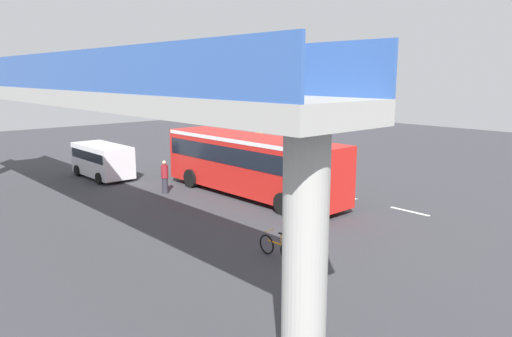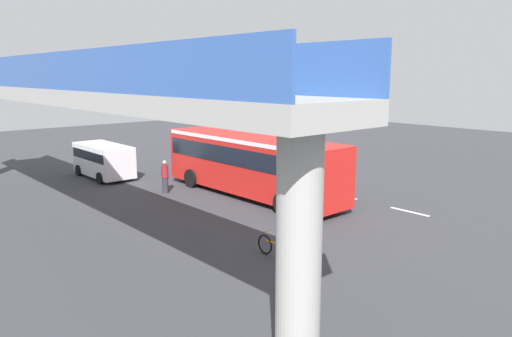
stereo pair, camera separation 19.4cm
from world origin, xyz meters
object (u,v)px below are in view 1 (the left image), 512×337
at_px(city_bus, 251,160).
at_px(traffic_sign, 259,142).
at_px(bicycle_orange, 277,248).
at_px(pedestrian, 165,177).
at_px(parked_van, 102,159).

distance_m(city_bus, traffic_sign, 6.97).
bearing_deg(bicycle_orange, pedestrian, -11.05).
xyz_separation_m(parked_van, bicycle_orange, (-16.77, 1.39, -0.81)).
xyz_separation_m(parked_van, pedestrian, (-6.08, -0.70, -0.30)).
bearing_deg(parked_van, city_bus, -158.20).
height_order(city_bus, parked_van, city_bus).
height_order(parked_van, bicycle_orange, parked_van).
height_order(city_bus, traffic_sign, city_bus).
xyz_separation_m(bicycle_orange, pedestrian, (10.69, -2.09, 0.51)).
height_order(bicycle_orange, traffic_sign, traffic_sign).
bearing_deg(city_bus, bicycle_orange, 144.38).
xyz_separation_m(city_bus, bicycle_orange, (-7.25, 5.20, -1.51)).
height_order(parked_van, traffic_sign, traffic_sign).
bearing_deg(city_bus, traffic_sign, -46.20).
distance_m(parked_van, bicycle_orange, 16.85).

